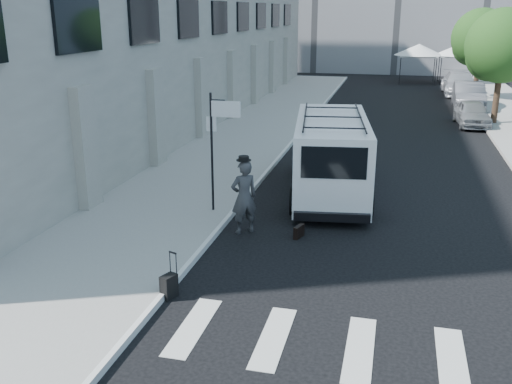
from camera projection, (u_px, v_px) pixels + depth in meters
The scene contains 15 objects.
ground at pixel (276, 267), 13.62m from camera, with size 120.00×120.00×0.00m, color black.
sidewalk_left at pixel (260, 128), 29.36m from camera, with size 4.50×48.00×0.15m, color gray.
building_left at pixel (139, 7), 31.06m from camera, with size 10.00×44.00×12.00m, color gray.
sign_pole at pixel (219, 128), 16.31m from camera, with size 1.03×0.07×3.50m.
tree_near at pixel (500, 49), 29.33m from camera, with size 3.80×3.83×6.03m.
tree_far at pixel (479, 40), 37.65m from camera, with size 3.80×3.83×6.03m.
tent_left at pixel (419, 50), 47.01m from camera, with size 4.00×4.00×3.20m.
tent_right at pixel (459, 50), 46.74m from camera, with size 4.00×4.00×3.20m.
businessman at pixel (244, 197), 15.46m from camera, with size 0.75×0.49×2.05m, color #39393C.
briefcase at pixel (299, 232), 15.37m from camera, with size 0.12×0.44×0.34m, color black.
suitcase at pixel (169, 286), 12.13m from camera, with size 0.34×0.42×1.00m.
cargo_van at pixel (331, 155), 18.76m from camera, with size 3.11×7.07×2.55m.
parked_car_a at pixel (472, 113), 30.03m from camera, with size 1.57×3.91×1.33m, color gray.
parked_car_b at pixel (469, 96), 35.14m from camera, with size 1.74×4.99×1.64m, color #515358.
parked_car_c at pixel (459, 84), 41.06m from camera, with size 2.24×5.52×1.60m, color #B2B4BA.
Camera 1 is at (2.53, -12.17, 5.88)m, focal length 40.00 mm.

